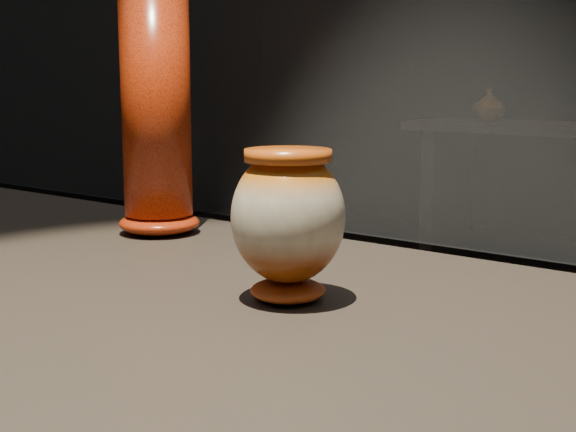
# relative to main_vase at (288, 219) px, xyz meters

# --- Properties ---
(main_vase) EXTENTS (0.15, 0.15, 0.17)m
(main_vase) POSITION_rel_main_vase_xyz_m (0.00, 0.00, 0.00)
(main_vase) COLOR #7D320B
(main_vase) RESTS_ON display_plinth
(tall_vase) EXTENTS (0.17, 0.17, 0.42)m
(tall_vase) POSITION_rel_main_vase_xyz_m (-0.41, 0.18, 0.11)
(tall_vase) COLOR #C83E0D
(tall_vase) RESTS_ON display_plinth
(back_vase_left) EXTENTS (0.18, 0.18, 0.18)m
(back_vase_left) POSITION_rel_main_vase_xyz_m (-1.39, 3.61, -0.00)
(back_vase_left) COLOR #916015
(back_vase_left) RESTS_ON back_shelf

